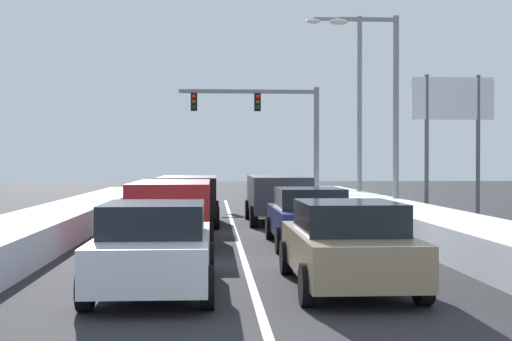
% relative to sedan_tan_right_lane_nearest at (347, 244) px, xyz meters
% --- Properties ---
extents(ground_plane, '(120.00, 120.00, 0.00)m').
position_rel_sedan_tan_right_lane_nearest_xyz_m(ground_plane, '(-1.63, 6.17, -0.76)').
color(ground_plane, '#28282B').
extents(lane_stripe_between_right_lane_and_center_lane, '(0.14, 36.51, 0.01)m').
position_rel_sedan_tan_right_lane_nearest_xyz_m(lane_stripe_between_right_lane_and_center_lane, '(-1.63, 9.49, -0.76)').
color(lane_stripe_between_right_lane_and_center_lane, silver).
rests_on(lane_stripe_between_right_lane_and_center_lane, ground).
extents(snow_bank_right_shoulder, '(2.18, 36.51, 0.80)m').
position_rel_sedan_tan_right_lane_nearest_xyz_m(snow_bank_right_shoulder, '(3.67, 9.49, -0.37)').
color(snow_bank_right_shoulder, white).
rests_on(snow_bank_right_shoulder, ground).
extents(snow_bank_left_shoulder, '(2.13, 36.51, 0.77)m').
position_rel_sedan_tan_right_lane_nearest_xyz_m(snow_bank_left_shoulder, '(-6.93, 9.49, -0.38)').
color(snow_bank_left_shoulder, white).
rests_on(snow_bank_left_shoulder, ground).
extents(sedan_tan_right_lane_nearest, '(2.00, 4.50, 1.51)m').
position_rel_sedan_tan_right_lane_nearest_xyz_m(sedan_tan_right_lane_nearest, '(0.00, 0.00, 0.00)').
color(sedan_tan_right_lane_nearest, '#937F60').
rests_on(sedan_tan_right_lane_nearest, ground).
extents(sedan_navy_right_lane_second, '(2.00, 4.50, 1.51)m').
position_rel_sedan_tan_right_lane_nearest_xyz_m(sedan_navy_right_lane_second, '(0.18, 6.23, 0.00)').
color(sedan_navy_right_lane_second, navy).
rests_on(sedan_navy_right_lane_second, ground).
extents(suv_charcoal_right_lane_third, '(2.16, 4.90, 1.67)m').
position_rel_sedan_tan_right_lane_nearest_xyz_m(suv_charcoal_right_lane_third, '(-0.01, 13.12, 0.25)').
color(suv_charcoal_right_lane_third, '#38383D').
rests_on(suv_charcoal_right_lane_third, ground).
extents(sedan_white_center_lane_nearest, '(2.00, 4.50, 1.51)m').
position_rel_sedan_tan_right_lane_nearest_xyz_m(sedan_white_center_lane_nearest, '(-3.30, -0.14, 0.00)').
color(sedan_white_center_lane_nearest, silver).
rests_on(sedan_white_center_lane_nearest, ground).
extents(suv_red_center_lane_second, '(2.16, 4.90, 1.67)m').
position_rel_sedan_tan_right_lane_nearest_xyz_m(suv_red_center_lane_second, '(-3.38, 6.55, 0.25)').
color(suv_red_center_lane_second, maroon).
rests_on(suv_red_center_lane_second, ground).
extents(suv_black_center_lane_third, '(2.16, 4.90, 1.67)m').
position_rel_sedan_tan_right_lane_nearest_xyz_m(suv_black_center_lane_third, '(-3.19, 12.63, 0.25)').
color(suv_black_center_lane_third, black).
rests_on(suv_black_center_lane_third, ground).
extents(traffic_light_gantry, '(7.54, 0.47, 6.20)m').
position_rel_sedan_tan_right_lane_nearest_xyz_m(traffic_light_gantry, '(0.94, 26.07, 3.73)').
color(traffic_light_gantry, slate).
rests_on(traffic_light_gantry, ground).
extents(street_lamp_right_near, '(2.66, 0.36, 7.71)m').
position_rel_sedan_tan_right_lane_nearest_xyz_m(street_lamp_right_near, '(4.23, 14.46, 3.88)').
color(street_lamp_right_near, gray).
rests_on(street_lamp_right_near, ground).
extents(street_lamp_right_mid, '(2.66, 0.36, 9.03)m').
position_rel_sedan_tan_right_lane_nearest_xyz_m(street_lamp_right_mid, '(4.26, 21.10, 4.58)').
color(street_lamp_right_mid, gray).
rests_on(street_lamp_right_mid, ground).
extents(roadside_sign_right, '(3.20, 0.16, 5.50)m').
position_rel_sedan_tan_right_lane_nearest_xyz_m(roadside_sign_right, '(6.81, 14.53, 3.25)').
color(roadside_sign_right, '#59595B').
rests_on(roadside_sign_right, ground).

